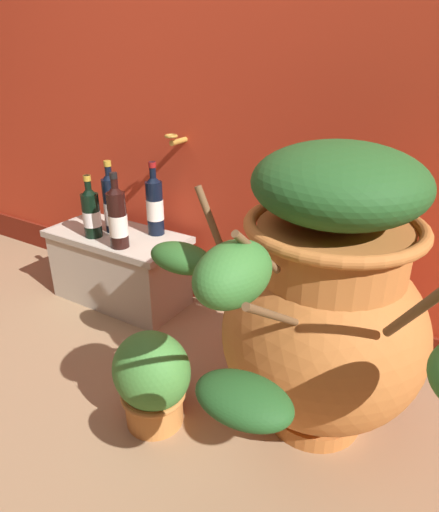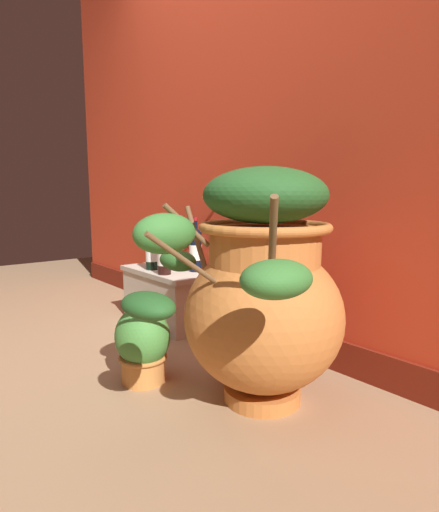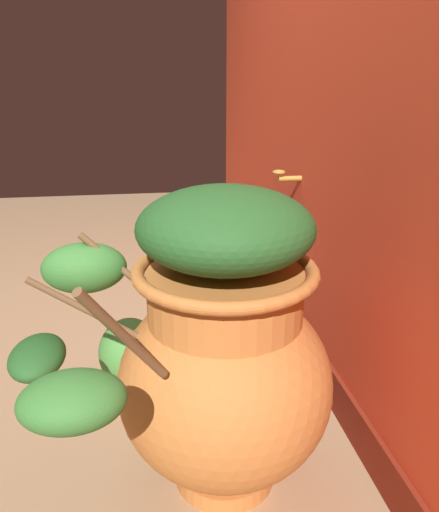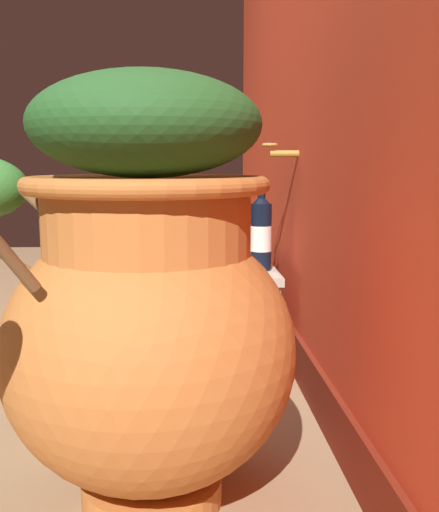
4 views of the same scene
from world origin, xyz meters
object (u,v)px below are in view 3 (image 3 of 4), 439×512
Objects in this scene: terracotta_urn at (220,350)px; wine_bottle_middle at (268,234)px; wine_bottle_right at (224,235)px; wine_bottle_back at (243,225)px; wine_bottle_left at (223,227)px; potted_shrub at (131,360)px.

wine_bottle_middle is (-0.94, 0.37, 0.04)m from terracotta_urn.
terracotta_urn reaches higher than wine_bottle_right.
wine_bottle_right is (-0.04, -0.20, -0.01)m from wine_bottle_middle.
wine_bottle_right is 0.19m from wine_bottle_back.
wine_bottle_middle is 0.21m from wine_bottle_back.
wine_bottle_left is 0.84× the size of potted_shrub.
potted_shrub is at bearing -40.12° from wine_bottle_right.
terracotta_urn is 3.71× the size of wine_bottle_left.
wine_bottle_middle reaches higher than potted_shrub.
potted_shrub is at bearing -39.83° from wine_bottle_back.
wine_bottle_left is 0.85× the size of wine_bottle_middle.
potted_shrub is at bearing -148.37° from terracotta_urn.
wine_bottle_middle is 1.01× the size of wine_bottle_back.
wine_bottle_left is 0.91m from potted_shrub.
wine_bottle_middle is (0.22, 0.18, 0.02)m from wine_bottle_left.
wine_bottle_middle reaches higher than wine_bottle_back.
wine_bottle_back is at bearing 140.17° from potted_shrub.
wine_bottle_back is 0.99× the size of potted_shrub.
wine_bottle_middle is at bearing 79.04° from wine_bottle_right.
terracotta_urn is 0.99m from wine_bottle_right.
wine_bottle_back reaches higher than wine_bottle_left.
terracotta_urn is at bearing 31.63° from potted_shrub.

